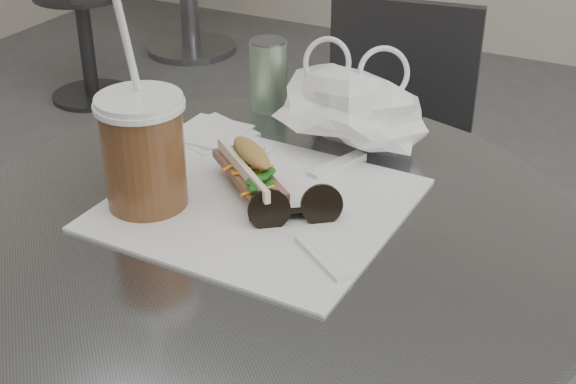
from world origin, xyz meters
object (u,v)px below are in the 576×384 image
at_px(iced_coffee, 144,151).
at_px(bg_chair, 76,27).
at_px(chair_far, 379,212).
at_px(banh_mi, 250,170).
at_px(drink_can, 268,75).
at_px(sunglasses, 295,210).

bearing_deg(iced_coffee, bg_chair, 134.08).
distance_m(chair_far, banh_mi, 0.79).
height_order(bg_chair, drink_can, drink_can).
bearing_deg(banh_mi, drink_can, 152.05).
xyz_separation_m(chair_far, bg_chair, (-1.54, 0.82, -0.05)).
bearing_deg(banh_mi, sunglasses, 12.24).
height_order(banh_mi, sunglasses, banh_mi).
bearing_deg(drink_can, iced_coffee, -87.88).
bearing_deg(bg_chair, banh_mi, -33.78).
bearing_deg(bg_chair, iced_coffee, -37.11).
bearing_deg(drink_can, sunglasses, -56.35).
distance_m(chair_far, iced_coffee, 0.88).
bearing_deg(bg_chair, chair_far, -19.13).
xyz_separation_m(banh_mi, sunglasses, (0.08, -0.04, -0.01)).
bearing_deg(chair_far, iced_coffee, 79.43).
height_order(bg_chair, banh_mi, banh_mi).
height_order(banh_mi, iced_coffee, iced_coffee).
relative_size(bg_chair, iced_coffee, 2.16).
xyz_separation_m(iced_coffee, sunglasses, (0.18, 0.04, -0.05)).
relative_size(sunglasses, drink_can, 0.94).
relative_size(banh_mi, sunglasses, 1.82).
relative_size(bg_chair, sunglasses, 6.54).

